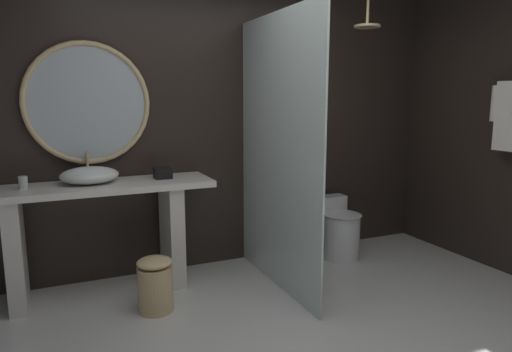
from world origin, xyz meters
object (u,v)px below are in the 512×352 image
object	(u,v)px
tumbler_cup	(23,183)
waste_bin	(155,284)
tissue_box	(163,173)
toilet	(338,229)
vessel_sink	(90,175)
rain_shower_head	(367,23)
round_wall_mirror	(88,103)

from	to	relation	value
tumbler_cup	waste_bin	world-z (taller)	tumbler_cup
tumbler_cup	tissue_box	distance (m)	1.02
toilet	waste_bin	bearing A→B (deg)	-166.90
tumbler_cup	vessel_sink	bearing A→B (deg)	2.27
rain_shower_head	toilet	distance (m)	1.93
vessel_sink	rain_shower_head	world-z (taller)	rain_shower_head
tissue_box	rain_shower_head	bearing A→B (deg)	-7.27
vessel_sink	toilet	world-z (taller)	vessel_sink
toilet	waste_bin	size ratio (longest dim) A/B	1.39
waste_bin	toilet	bearing A→B (deg)	13.10
rain_shower_head	tumbler_cup	bearing A→B (deg)	175.63
toilet	tissue_box	bearing A→B (deg)	176.85
vessel_sink	toilet	size ratio (longest dim) A/B	0.77
vessel_sink	tissue_box	xyz separation A→B (m)	(0.57, -0.00, -0.02)
round_wall_mirror	rain_shower_head	xyz separation A→B (m)	(2.35, -0.43, 0.69)
round_wall_mirror	toilet	xyz separation A→B (m)	(2.20, -0.29, -1.22)
vessel_sink	round_wall_mirror	distance (m)	0.58
rain_shower_head	toilet	world-z (taller)	rain_shower_head
rain_shower_head	waste_bin	world-z (taller)	rain_shower_head
vessel_sink	rain_shower_head	xyz separation A→B (m)	(2.38, -0.24, 1.24)
vessel_sink	rain_shower_head	size ratio (longest dim) A/B	1.26
vessel_sink	tissue_box	size ratio (longest dim) A/B	3.21
tissue_box	tumbler_cup	bearing A→B (deg)	-179.18
toilet	waste_bin	world-z (taller)	toilet
vessel_sink	tumbler_cup	xyz separation A→B (m)	(-0.46, -0.02, -0.02)
tissue_box	vessel_sink	bearing A→B (deg)	179.65
tissue_box	round_wall_mirror	world-z (taller)	round_wall_mirror
tissue_box	round_wall_mirror	xyz separation A→B (m)	(-0.53, 0.20, 0.57)
tumbler_cup	toilet	bearing A→B (deg)	-1.64
round_wall_mirror	waste_bin	size ratio (longest dim) A/B	2.38
tumbler_cup	rain_shower_head	xyz separation A→B (m)	(2.84, -0.22, 1.26)
tumbler_cup	rain_shower_head	size ratio (longest dim) A/B	0.27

